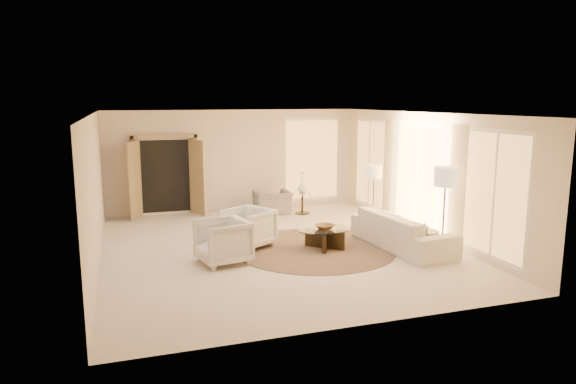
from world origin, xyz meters
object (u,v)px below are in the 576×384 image
object	(u,v)px
end_vase	(425,227)
side_vase	(302,188)
bowl	(325,227)
side_table	(302,201)
armchair_right	(223,239)
floor_lamp_near	(374,175)
floor_lamp_far	(446,181)
coffee_table	(325,236)
end_table	(424,239)
accent_chair	(272,199)
armchair_left	(248,226)
sofa	(402,231)

from	to	relation	value
end_vase	side_vase	xyz separation A→B (m)	(-0.96, 4.45, 0.10)
bowl	side_vase	xyz separation A→B (m)	(0.68, 3.29, 0.25)
side_table	armchair_right	bearing A→B (deg)	-128.84
floor_lamp_near	end_vase	world-z (taller)	floor_lamp_near
bowl	side_vase	bearing A→B (deg)	78.36
side_vase	floor_lamp_far	bearing A→B (deg)	-74.57
floor_lamp_far	bowl	distance (m)	2.58
coffee_table	end_table	size ratio (longest dim) A/B	2.41
end_vase	side_table	bearing A→B (deg)	102.20
accent_chair	bowl	size ratio (longest dim) A/B	2.47
armchair_left	bowl	size ratio (longest dim) A/B	2.35
sofa	bowl	bearing A→B (deg)	68.22
side_table	floor_lamp_far	distance (m)	4.92
armchair_right	accent_chair	bearing A→B (deg)	140.07
armchair_left	coffee_table	world-z (taller)	armchair_left
sofa	floor_lamp_far	xyz separation A→B (m)	(0.39, -0.86, 1.17)
floor_lamp_far	end_vase	bearing A→B (deg)	152.57
armchair_left	end_table	distance (m)	3.60
accent_chair	floor_lamp_far	world-z (taller)	floor_lamp_far
side_vase	armchair_right	bearing A→B (deg)	-128.84
floor_lamp_far	side_vase	bearing A→B (deg)	105.43
sofa	coffee_table	bearing A→B (deg)	68.22
accent_chair	floor_lamp_far	xyz separation A→B (m)	(2.05, -4.86, 1.12)
floor_lamp_near	bowl	xyz separation A→B (m)	(-1.81, -1.33, -0.83)
armchair_right	bowl	size ratio (longest dim) A/B	2.39
armchair_left	accent_chair	world-z (taller)	armchair_left
end_table	floor_lamp_near	world-z (taller)	floor_lamp_near
armchair_left	end_table	bearing A→B (deg)	29.30
accent_chair	armchair_left	bearing A→B (deg)	65.97
sofa	floor_lamp_near	distance (m)	2.03
armchair_left	floor_lamp_near	bearing A→B (deg)	71.09
armchair_left	coffee_table	size ratio (longest dim) A/B	0.66
armchair_right	floor_lamp_far	distance (m)	4.41
floor_lamp_far	end_vase	xyz separation A→B (m)	(-0.31, 0.16, -0.92)
floor_lamp_near	floor_lamp_far	size ratio (longest dim) A/B	0.85
sofa	armchair_left	size ratio (longest dim) A/B	2.80
floor_lamp_far	bowl	bearing A→B (deg)	145.90
accent_chair	floor_lamp_far	bearing A→B (deg)	114.28
end_vase	floor_lamp_far	bearing A→B (deg)	-27.43
floor_lamp_near	end_vase	distance (m)	2.59
end_vase	coffee_table	bearing A→B (deg)	144.74
armchair_left	bowl	bearing A→B (deg)	36.39
coffee_table	floor_lamp_near	world-z (taller)	floor_lamp_near
armchair_left	floor_lamp_far	distance (m)	4.09
accent_chair	end_vase	distance (m)	5.01
sofa	armchair_right	world-z (taller)	armchair_right
armchair_right	side_vase	world-z (taller)	armchair_right
floor_lamp_near	end_table	bearing A→B (deg)	-93.94
side_vase	armchair_left	bearing A→B (deg)	-129.06
side_vase	floor_lamp_near	bearing A→B (deg)	-59.91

